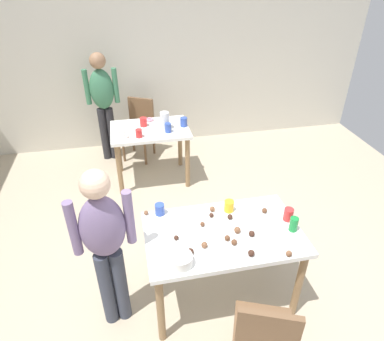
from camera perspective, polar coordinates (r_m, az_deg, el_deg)
The scene contains 38 objects.
ground_plane at distance 3.29m, azimuth 3.58°, elevation -20.28°, with size 6.40×6.40×0.00m, color tan.
wall_back at distance 5.31m, azimuth -5.15°, elevation 17.94°, with size 6.40×0.10×2.60m, color beige.
dining_table_near at distance 2.84m, azimuth 5.11°, elevation -11.60°, with size 1.24×0.75×0.75m.
dining_table_far at distance 4.44m, azimuth -6.92°, elevation 5.49°, with size 0.98×0.68×0.75m.
chair_near_table at distance 2.54m, azimuth 11.89°, elevation -25.28°, with size 0.52×0.52×0.87m.
chair_far_table at distance 5.10m, azimuth -8.75°, elevation 7.49°, with size 0.54×0.54×0.87m.
person_girl_near at distance 2.58m, azimuth -14.24°, elevation -11.23°, with size 0.46×0.24×1.47m.
person_adult_far at distance 4.96m, azimuth -14.58°, elevation 11.51°, with size 0.45×0.21×1.55m.
mixing_bowl at distance 2.49m, azimuth -1.89°, elevation -14.69°, with size 0.17×0.17×0.09m, color white.
soda_can at distance 2.85m, azimuth 16.54°, elevation -8.56°, with size 0.07×0.07×0.12m, color #198438.
fork_near at distance 2.71m, azimuth 12.84°, elevation -11.99°, with size 0.17×0.02×0.01m, color silver.
cup_near_0 at distance 2.91m, azimuth -5.39°, elevation -6.44°, with size 0.08×0.08×0.10m, color #3351B2.
cup_near_1 at distance 2.94m, azimuth 15.72°, elevation -7.05°, with size 0.08×0.08×0.11m, color red.
cup_near_2 at distance 2.94m, azimuth 6.17°, elevation -5.90°, with size 0.08×0.08×0.10m, color yellow.
cake_ball_0 at distance 2.69m, azimuth -2.63°, elevation -11.09°, with size 0.04×0.04×0.04m, color #3D2319.
cake_ball_1 at distance 2.69m, azimuth 5.88°, elevation -11.09°, with size 0.04×0.04×0.04m, color brown.
cake_ball_2 at distance 2.57m, azimuth -0.28°, elevation -13.33°, with size 0.05×0.05×0.05m, color #3D2319.
cake_ball_3 at distance 2.95m, azimuth 3.39°, elevation -6.40°, with size 0.05×0.05×0.05m, color brown.
cake_ball_4 at distance 2.89m, azimuth 3.25°, elevation -7.41°, with size 0.04×0.04×0.04m, color #3D2319.
cake_ball_5 at distance 2.99m, azimuth 11.96°, elevation -6.52°, with size 0.04×0.04×0.04m, color brown.
cake_ball_6 at distance 2.80m, azimuth 1.75°, elevation -8.90°, with size 0.04×0.04×0.04m, color brown.
cake_ball_7 at distance 2.93m, azimuth -7.64°, elevation -6.99°, with size 0.04×0.04×0.04m, color brown.
cake_ball_8 at distance 2.76m, azimuth 7.57°, elevation -9.83°, with size 0.05×0.05×0.05m, color brown.
cake_ball_9 at distance 2.75m, azimuth 9.90°, elevation -10.29°, with size 0.05×0.05×0.05m, color #3D2319.
cake_ball_10 at distance 2.66m, azimuth 7.03°, elevation -11.73°, with size 0.05×0.05×0.05m, color brown.
cake_ball_11 at distance 2.62m, azimuth 2.07°, elevation -12.26°, with size 0.05×0.05×0.05m, color brown.
cake_ball_12 at distance 2.88m, azimuth 6.34°, elevation -7.65°, with size 0.04×0.04×0.04m, color #3D2319.
cake_ball_13 at distance 2.60m, azimuth 9.83°, elevation -13.38°, with size 0.05×0.05×0.05m, color #3D2319.
cake_ball_14 at distance 2.66m, azimuth 15.82°, elevation -13.13°, with size 0.05×0.05×0.05m, color brown.
pitcher_far at distance 4.31m, azimuth -4.57°, elevation 8.25°, with size 0.11×0.11×0.22m, color white.
cup_far_0 at distance 4.16m, azimuth -8.82°, elevation 6.13°, with size 0.08×0.08×0.10m, color red.
cup_far_1 at distance 4.39m, azimuth -1.39°, elevation 8.08°, with size 0.09×0.09×0.12m, color #3351B2.
cup_far_2 at distance 4.24m, azimuth -4.01°, elevation 7.10°, with size 0.08×0.08×0.12m, color #3351B2.
cup_far_3 at distance 4.44m, azimuth -8.08°, elevation 8.00°, with size 0.09×0.09×0.11m, color red.
donut_far_0 at distance 4.29m, azimuth -11.81°, elevation 6.18°, with size 0.12×0.12×0.03m, color white.
donut_far_1 at distance 4.60m, azimuth -7.05°, elevation 8.42°, with size 0.10×0.10×0.03m, color pink.
donut_far_2 at distance 4.20m, azimuth -11.11°, elevation 5.63°, with size 0.10×0.10×0.03m, color white.
donut_far_3 at distance 4.50m, azimuth -4.48°, elevation 8.04°, with size 0.11×0.11×0.03m, color white.
Camera 1 is at (-0.59, -1.91, 2.62)m, focal length 32.08 mm.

